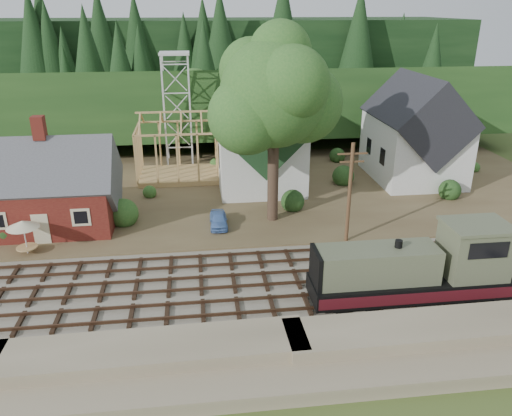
{
  "coord_description": "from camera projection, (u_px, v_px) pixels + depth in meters",
  "views": [
    {
      "loc": [
        -4.16,
        -28.3,
        17.13
      ],
      "look_at": [
        0.1,
        6.0,
        3.0
      ],
      "focal_mm": 35.0,
      "sensor_mm": 36.0,
      "label": 1
    }
  ],
  "objects": [
    {
      "name": "lattice_tower",
      "position": [
        175.0,
        75.0,
        54.19
      ],
      "size": [
        3.2,
        3.2,
        12.12
      ],
      "color": "silver",
      "rests_on": "village_flat"
    },
    {
      "name": "hillside",
      "position": [
        224.0,
        133.0,
        71.53
      ],
      "size": [
        70.0,
        28.96,
        12.74
      ],
      "primitive_type": "cube",
      "rotation": [
        -0.17,
        0.0,
        0.0
      ],
      "color": "#1E3F19",
      "rests_on": "ground"
    },
    {
      "name": "locomotive",
      "position": [
        419.0,
        269.0,
        30.41
      ],
      "size": [
        12.16,
        3.04,
        4.86
      ],
      "color": "black",
      "rests_on": "railroad_bed"
    },
    {
      "name": "car_red",
      "position": [
        431.0,
        175.0,
        51.26
      ],
      "size": [
        4.72,
        3.02,
        1.21
      ],
      "primitive_type": "imported",
      "rotation": [
        0.0,
        0.0,
        1.32
      ],
      "color": "red",
      "rests_on": "village_flat"
    },
    {
      "name": "car_blue",
      "position": [
        218.0,
        219.0,
        40.62
      ],
      "size": [
        1.42,
        3.47,
        1.18
      ],
      "primitive_type": "imported",
      "rotation": [
        0.0,
        0.0,
        -0.01
      ],
      "color": "#638FD4",
      "rests_on": "village_flat"
    },
    {
      "name": "telegraph_pole_near",
      "position": [
        350.0,
        192.0,
        36.92
      ],
      "size": [
        2.2,
        0.28,
        8.0
      ],
      "color": "#4C331E",
      "rests_on": "ground"
    },
    {
      "name": "church",
      "position": [
        258.0,
        135.0,
        49.3
      ],
      "size": [
        8.4,
        15.17,
        13.0
      ],
      "color": "silver",
      "rests_on": "village_flat"
    },
    {
      "name": "farmhouse",
      "position": [
        415.0,
        135.0,
        50.62
      ],
      "size": [
        8.4,
        10.8,
        10.6
      ],
      "color": "silver",
      "rests_on": "village_flat"
    },
    {
      "name": "timber_frame",
      "position": [
        178.0,
        150.0,
        51.24
      ],
      "size": [
        8.2,
        6.2,
        6.99
      ],
      "color": "tan",
      "rests_on": "village_flat"
    },
    {
      "name": "patio_set",
      "position": [
        23.0,
        226.0,
        35.59
      ],
      "size": [
        2.31,
        2.31,
        2.57
      ],
      "color": "silver",
      "rests_on": "village_flat"
    },
    {
      "name": "big_tree",
      "position": [
        276.0,
        101.0,
        38.6
      ],
      "size": [
        10.9,
        8.4,
        14.7
      ],
      "color": "#38281E",
      "rests_on": "village_flat"
    },
    {
      "name": "village_flat",
      "position": [
        240.0,
        189.0,
        49.43
      ],
      "size": [
        64.0,
        26.0,
        0.3
      ],
      "primitive_type": "cube",
      "color": "brown",
      "rests_on": "ground"
    },
    {
      "name": "depot",
      "position": [
        50.0,
        192.0,
        40.02
      ],
      "size": [
        10.8,
        7.41,
        9.0
      ],
      "color": "#541513",
      "rests_on": "village_flat"
    },
    {
      "name": "ground",
      "position": [
        266.0,
        284.0,
        32.95
      ],
      "size": [
        140.0,
        140.0,
        0.0
      ],
      "primitive_type": "plane",
      "color": "#384C1E",
      "rests_on": "ground"
    },
    {
      "name": "ridge",
      "position": [
        218.0,
        111.0,
        86.23
      ],
      "size": [
        80.0,
        20.0,
        12.0
      ],
      "primitive_type": "cube",
      "color": "black",
      "rests_on": "ground"
    },
    {
      "name": "embankment",
      "position": [
        289.0,
        371.0,
        25.14
      ],
      "size": [
        64.0,
        5.0,
        1.6
      ],
      "primitive_type": "cube",
      "color": "#7F7259",
      "rests_on": "ground"
    },
    {
      "name": "railroad_bed",
      "position": [
        266.0,
        283.0,
        32.92
      ],
      "size": [
        64.0,
        11.0,
        0.16
      ],
      "primitive_type": "cube",
      "color": "#726B5B",
      "rests_on": "ground"
    }
  ]
}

